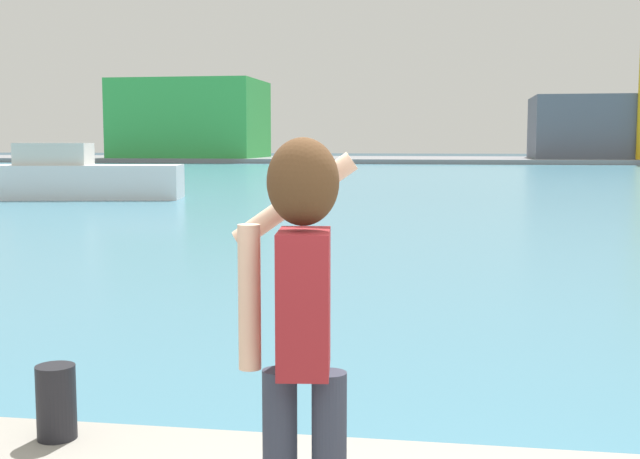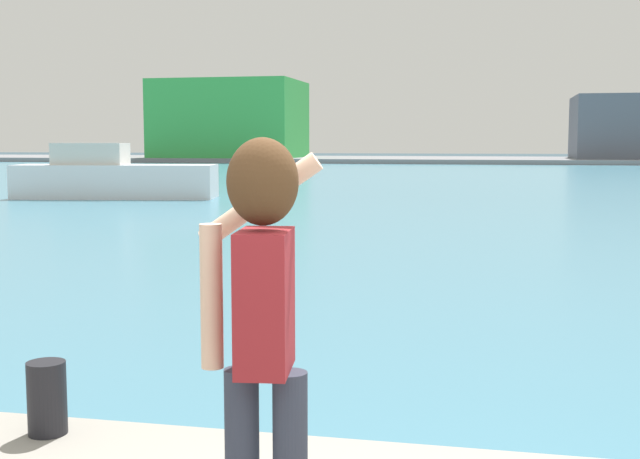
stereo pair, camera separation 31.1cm
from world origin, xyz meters
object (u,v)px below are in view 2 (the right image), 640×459
(harbor_bollard, at_px, (47,398))
(boat_moored, at_px, (112,177))
(person_photographer, at_px, (262,310))
(warehouse_left, at_px, (230,119))

(harbor_bollard, bearing_deg, boat_moored, 115.58)
(boat_moored, bearing_deg, harbor_bollard, -74.80)
(person_photographer, height_order, boat_moored, person_photographer)
(person_photographer, height_order, warehouse_left, warehouse_left)
(person_photographer, relative_size, harbor_bollard, 4.00)
(harbor_bollard, height_order, warehouse_left, warehouse_left)
(person_photographer, bearing_deg, warehouse_left, 11.03)
(harbor_bollard, height_order, boat_moored, boat_moored)
(warehouse_left, bearing_deg, person_photographer, -71.56)
(harbor_bollard, relative_size, warehouse_left, 0.03)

